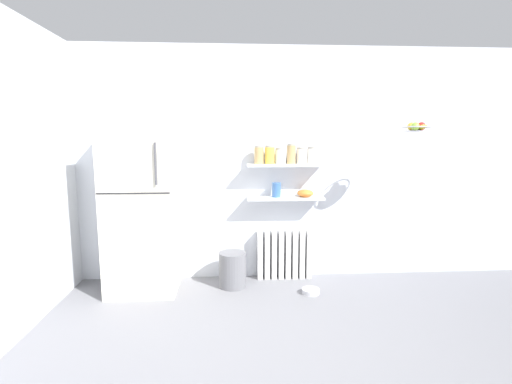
{
  "coord_description": "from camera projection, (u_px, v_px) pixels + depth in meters",
  "views": [
    {
      "loc": [
        -0.49,
        -2.25,
        1.61
      ],
      "look_at": [
        -0.25,
        1.6,
        1.05
      ],
      "focal_mm": 26.64,
      "sensor_mm": 36.0,
      "label": 1
    }
  ],
  "objects": [
    {
      "name": "wall_shelf_upper",
      "position": [
        286.0,
        165.0,
        4.17
      ],
      "size": [
        0.85,
        0.22,
        0.02
      ],
      "primitive_type": "cube",
      "color": "white"
    },
    {
      "name": "wall_shelf_lower",
      "position": [
        285.0,
        198.0,
        4.22
      ],
      "size": [
        0.85,
        0.22,
        0.02
      ],
      "primitive_type": "cube",
      "color": "white"
    },
    {
      "name": "storage_jar_1",
      "position": [
        270.0,
        155.0,
        4.14
      ],
      "size": [
        0.11,
        0.11,
        0.2
      ],
      "color": "yellow",
      "rests_on": "wall_shelf_upper"
    },
    {
      "name": "hanging_fruit_basket",
      "position": [
        417.0,
        127.0,
        3.7
      ],
      "size": [
        0.28,
        0.28,
        0.09
      ],
      "color": "#B2B2B7"
    },
    {
      "name": "storage_jar_3",
      "position": [
        291.0,
        154.0,
        4.15
      ],
      "size": [
        0.1,
        0.1,
        0.22
      ],
      "color": "tan",
      "rests_on": "wall_shelf_upper"
    },
    {
      "name": "storage_jar_5",
      "position": [
        313.0,
        155.0,
        4.17
      ],
      "size": [
        0.11,
        0.11,
        0.18
      ],
      "color": "silver",
      "rests_on": "wall_shelf_upper"
    },
    {
      "name": "trash_bin",
      "position": [
        233.0,
        270.0,
        4.1
      ],
      "size": [
        0.29,
        0.29,
        0.38
      ],
      "primitive_type": "cylinder",
      "color": "slate",
      "rests_on": "ground_plane"
    },
    {
      "name": "back_wall",
      "position": [
        275.0,
        164.0,
        4.32
      ],
      "size": [
        7.04,
        0.1,
        2.6
      ],
      "primitive_type": "cube",
      "color": "silver",
      "rests_on": "ground_plane"
    },
    {
      "name": "radiator",
      "position": [
        284.0,
        254.0,
        4.35
      ],
      "size": [
        0.62,
        0.12,
        0.56
      ],
      "color": "white",
      "rests_on": "ground_plane"
    },
    {
      "name": "pet_food_bowl",
      "position": [
        311.0,
        291.0,
        3.94
      ],
      "size": [
        0.18,
        0.18,
        0.05
      ],
      "primitive_type": "cylinder",
      "color": "#B7B7BC",
      "rests_on": "ground_plane"
    },
    {
      "name": "vase",
      "position": [
        276.0,
        190.0,
        4.2
      ],
      "size": [
        0.1,
        0.1,
        0.16
      ],
      "primitive_type": "cylinder",
      "color": "#38609E",
      "rests_on": "wall_shelf_lower"
    },
    {
      "name": "storage_jar_4",
      "position": [
        302.0,
        156.0,
        4.16
      ],
      "size": [
        0.12,
        0.12,
        0.18
      ],
      "color": "silver",
      "rests_on": "wall_shelf_upper"
    },
    {
      "name": "storage_jar_2",
      "position": [
        280.0,
        156.0,
        4.15
      ],
      "size": [
        0.11,
        0.11,
        0.18
      ],
      "color": "silver",
      "rests_on": "wall_shelf_upper"
    },
    {
      "name": "refrigerator",
      "position": [
        142.0,
        206.0,
        3.93
      ],
      "size": [
        0.7,
        0.65,
        1.8
      ],
      "color": "silver",
      "rests_on": "ground_plane"
    },
    {
      "name": "storage_jar_0",
      "position": [
        259.0,
        155.0,
        4.13
      ],
      "size": [
        0.1,
        0.1,
        0.2
      ],
      "color": "tan",
      "rests_on": "wall_shelf_upper"
    },
    {
      "name": "ground_plane",
      "position": [
        296.0,
        344.0,
        2.98
      ],
      "size": [
        7.04,
        7.04,
        0.0
      ],
      "primitive_type": "plane",
      "color": "slate"
    },
    {
      "name": "shelf_bowl",
      "position": [
        305.0,
        193.0,
        4.23
      ],
      "size": [
        0.18,
        0.18,
        0.08
      ],
      "primitive_type": "ellipsoid",
      "color": "orange",
      "rests_on": "wall_shelf_lower"
    }
  ]
}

